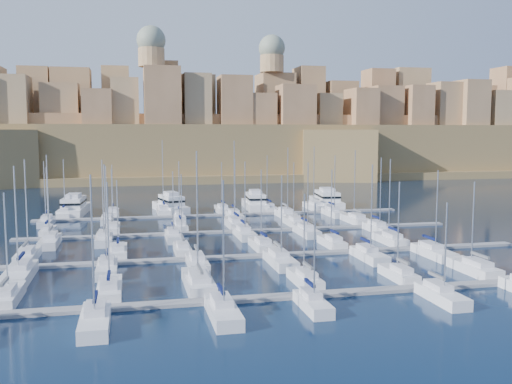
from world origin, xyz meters
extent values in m
plane|color=black|center=(0.00, 0.00, 0.00)|extent=(600.00, 600.00, 0.00)
cube|color=slate|center=(0.00, -34.00, 0.20)|extent=(84.00, 2.00, 0.40)
cube|color=slate|center=(0.00, -12.00, 0.20)|extent=(84.00, 2.00, 0.40)
cube|color=slate|center=(0.00, 10.00, 0.20)|extent=(84.00, 2.00, 0.40)
cube|color=slate|center=(0.00, 32.00, 0.20)|extent=(84.00, 2.00, 0.40)
cube|color=silver|center=(-34.95, -28.68, 0.52)|extent=(2.59, 8.65, 1.63)
cube|color=silver|center=(-34.95, -29.54, 1.68)|extent=(1.82, 3.89, 0.70)
cylinder|color=#9EA0A8|center=(-34.95, -28.24, 6.92)|extent=(0.18, 0.18, 11.18)
cube|color=#595B60|center=(-34.95, -29.97, 2.73)|extent=(0.35, 3.46, 0.35)
cube|color=silver|center=(-23.73, -28.32, 0.53)|extent=(2.81, 9.36, 1.67)
cube|color=silver|center=(-23.73, -29.26, 1.72)|extent=(1.97, 4.21, 0.70)
cylinder|color=#9EA0A8|center=(-23.73, -27.85, 7.41)|extent=(0.18, 0.18, 12.08)
cube|color=#09103B|center=(-23.73, -29.72, 2.77)|extent=(0.35, 3.74, 0.35)
cube|color=silver|center=(-13.09, -27.59, 0.57)|extent=(3.25, 10.83, 1.74)
cube|color=silver|center=(-13.09, -28.67, 1.79)|extent=(2.27, 4.87, 0.70)
cylinder|color=#9EA0A8|center=(-13.09, -27.04, 9.20)|extent=(0.18, 0.18, 15.52)
cube|color=#595B60|center=(-13.09, -29.21, 2.84)|extent=(0.35, 4.33, 0.35)
cube|color=silver|center=(0.30, -28.74, 0.51)|extent=(2.56, 8.52, 1.63)
cube|color=silver|center=(0.30, -29.59, 1.68)|extent=(1.79, 3.83, 0.70)
cylinder|color=#9EA0A8|center=(0.30, -28.31, 6.43)|extent=(0.18, 0.18, 10.21)
cube|color=#595B60|center=(0.30, -30.02, 2.73)|extent=(0.35, 3.41, 0.35)
cube|color=silver|center=(13.05, -29.06, 0.50)|extent=(2.36, 7.88, 1.59)
cube|color=silver|center=(13.05, -29.85, 1.64)|extent=(1.65, 3.55, 0.70)
cylinder|color=#9EA0A8|center=(13.05, -28.67, 7.07)|extent=(0.18, 0.18, 11.55)
cube|color=#595B60|center=(13.05, -30.24, 2.69)|extent=(0.35, 3.15, 0.35)
cube|color=silver|center=(24.62, -28.14, 0.54)|extent=(2.92, 9.73, 1.69)
cube|color=silver|center=(24.62, -29.11, 1.74)|extent=(2.04, 4.38, 0.70)
cylinder|color=#9EA0A8|center=(24.62, -27.65, 6.96)|extent=(0.18, 0.18, 11.15)
cube|color=#595B60|center=(24.62, -29.60, 2.79)|extent=(0.35, 3.89, 0.35)
cube|color=silver|center=(-24.75, -39.74, 0.54)|extent=(2.84, 9.47, 1.67)
cube|color=silver|center=(-24.75, -38.79, 1.72)|extent=(1.99, 4.26, 0.70)
cylinder|color=#9EA0A8|center=(-24.75, -40.21, 8.31)|extent=(0.18, 0.18, 13.87)
cube|color=#09103B|center=(-24.75, -38.31, 2.77)|extent=(0.35, 3.79, 0.35)
cube|color=silver|center=(-11.95, -39.66, 0.53)|extent=(2.79, 9.31, 1.67)
cube|color=silver|center=(-11.95, -38.72, 1.72)|extent=(1.96, 4.19, 0.70)
cylinder|color=#9EA0A8|center=(-11.95, -40.12, 7.92)|extent=(0.18, 0.18, 13.10)
cube|color=#09103B|center=(-11.95, -38.26, 2.77)|extent=(0.35, 3.72, 0.35)
cube|color=silver|center=(-1.96, -38.89, 0.49)|extent=(2.33, 7.78, 1.59)
cube|color=silver|center=(-1.96, -38.11, 1.64)|extent=(1.63, 3.50, 0.70)
cylinder|color=#9EA0A8|center=(-1.96, -39.28, 6.52)|extent=(0.18, 0.18, 10.47)
cube|color=#09103B|center=(-1.96, -37.72, 2.69)|extent=(0.35, 3.11, 0.35)
cube|color=silver|center=(13.35, -39.21, 0.51)|extent=(2.53, 8.43, 1.62)
cube|color=silver|center=(13.35, -38.37, 1.67)|extent=(1.77, 3.79, 0.70)
cylinder|color=#9EA0A8|center=(13.35, -39.64, 6.39)|extent=(0.18, 0.18, 10.14)
cube|color=#595B60|center=(13.35, -37.95, 2.72)|extent=(0.35, 3.37, 0.35)
cube|color=silver|center=(-36.43, -6.33, 0.53)|extent=(2.80, 9.34, 1.67)
cube|color=silver|center=(-36.43, -7.26, 1.72)|extent=(1.96, 4.20, 0.70)
cylinder|color=#9EA0A8|center=(-36.43, -5.86, 8.27)|extent=(0.18, 0.18, 13.80)
cube|color=#595B60|center=(-36.43, -7.73, 2.77)|extent=(0.35, 3.74, 0.35)
cube|color=silver|center=(-23.10, -6.58, 0.52)|extent=(2.65, 8.83, 1.64)
cube|color=silver|center=(-23.10, -7.47, 1.69)|extent=(1.85, 3.97, 0.70)
cylinder|color=#9EA0A8|center=(-23.10, -6.14, 6.59)|extent=(0.18, 0.18, 10.50)
cube|color=#09103B|center=(-23.10, -7.91, 2.74)|extent=(0.35, 3.53, 0.35)
cube|color=silver|center=(-13.20, -6.96, 0.50)|extent=(2.42, 8.08, 1.60)
cube|color=silver|center=(-13.20, -7.77, 1.65)|extent=(1.70, 3.63, 0.70)
cylinder|color=#9EA0A8|center=(-13.20, -6.56, 6.97)|extent=(0.18, 0.18, 11.33)
cube|color=#595B60|center=(-13.20, -8.17, 2.70)|extent=(0.35, 3.23, 0.35)
cube|color=silver|center=(-0.11, -6.40, 0.53)|extent=(2.76, 9.21, 1.66)
cube|color=silver|center=(-0.11, -7.32, 1.71)|extent=(1.93, 4.14, 0.70)
cylinder|color=#9EA0A8|center=(-0.11, -5.93, 7.25)|extent=(0.18, 0.18, 11.78)
cube|color=#09103B|center=(-0.11, -7.78, 2.76)|extent=(0.35, 3.68, 0.35)
cube|color=silver|center=(11.96, -6.74, 0.51)|extent=(2.56, 8.52, 1.63)
cube|color=silver|center=(11.96, -7.59, 1.68)|extent=(1.79, 3.83, 0.70)
cylinder|color=#9EA0A8|center=(11.96, -6.31, 7.16)|extent=(0.18, 0.18, 11.67)
cube|color=#09103B|center=(11.96, -8.02, 2.73)|extent=(0.35, 3.41, 0.35)
cube|color=silver|center=(22.71, -6.38, 0.53)|extent=(2.77, 9.23, 1.66)
cube|color=silver|center=(22.71, -7.31, 1.71)|extent=(1.94, 4.16, 0.70)
cylinder|color=#9EA0A8|center=(22.71, -5.92, 8.01)|extent=(0.18, 0.18, 13.30)
cube|color=#09103B|center=(22.71, -7.77, 2.76)|extent=(0.35, 3.69, 0.35)
cube|color=silver|center=(-35.51, -18.41, 0.57)|extent=(3.25, 10.82, 1.74)
cube|color=silver|center=(-35.51, -17.33, 1.79)|extent=(2.27, 4.87, 0.70)
cylinder|color=#9EA0A8|center=(-35.51, -18.95, 8.21)|extent=(0.18, 0.18, 13.53)
cube|color=#09103B|center=(-35.51, -16.79, 2.84)|extent=(0.35, 4.33, 0.35)
cube|color=silver|center=(-24.41, -17.55, 0.53)|extent=(2.73, 9.11, 1.66)
cube|color=silver|center=(-24.41, -16.64, 1.71)|extent=(1.91, 4.10, 0.70)
cylinder|color=#9EA0A8|center=(-24.41, -18.01, 8.15)|extent=(0.18, 0.18, 13.59)
cube|color=#09103B|center=(-24.41, -16.19, 2.76)|extent=(0.35, 3.64, 0.35)
cube|color=silver|center=(-11.99, -17.31, 0.52)|extent=(2.59, 8.62, 1.63)
cube|color=silver|center=(-11.99, -16.45, 1.68)|extent=(1.81, 3.88, 0.70)
cylinder|color=#9EA0A8|center=(-11.99, -17.74, 7.57)|extent=(0.18, 0.18, 12.48)
cube|color=#595B60|center=(-11.99, -16.02, 2.73)|extent=(0.35, 3.45, 0.35)
cube|color=silver|center=(-0.02, -17.98, 0.55)|extent=(2.99, 9.95, 1.70)
cube|color=silver|center=(-0.02, -16.98, 1.75)|extent=(2.09, 4.48, 0.70)
cylinder|color=#9EA0A8|center=(-0.02, -18.47, 7.26)|extent=(0.18, 0.18, 11.73)
cube|color=#595B60|center=(-0.02, -16.48, 2.80)|extent=(0.35, 3.98, 0.35)
cube|color=silver|center=(13.98, -17.59, 0.53)|extent=(2.75, 9.18, 1.66)
cube|color=silver|center=(13.98, -16.67, 1.71)|extent=(1.93, 4.13, 0.70)
cylinder|color=#9EA0A8|center=(13.98, -18.05, 7.92)|extent=(0.18, 0.18, 13.12)
cube|color=#09103B|center=(13.98, -16.21, 2.76)|extent=(0.35, 3.67, 0.35)
cube|color=silver|center=(24.58, -17.79, 0.54)|extent=(2.88, 9.59, 1.68)
cube|color=silver|center=(24.58, -16.84, 1.73)|extent=(2.01, 4.31, 0.70)
cylinder|color=#9EA0A8|center=(24.58, -18.27, 7.44)|extent=(0.18, 0.18, 12.13)
cube|color=#09103B|center=(24.58, -16.36, 2.78)|extent=(0.35, 3.84, 0.35)
cube|color=silver|center=(-36.27, 14.90, 0.49)|extent=(2.34, 7.79, 1.59)
cube|color=silver|center=(-36.27, 14.12, 1.64)|extent=(1.64, 3.51, 0.70)
cylinder|color=#9EA0A8|center=(-36.27, 15.29, 7.01)|extent=(0.18, 0.18, 11.44)
cube|color=#09103B|center=(-36.27, 13.73, 2.69)|extent=(0.35, 3.12, 0.35)
cube|color=silver|center=(-24.54, 15.44, 0.52)|extent=(2.67, 8.89, 1.64)
cube|color=silver|center=(-24.54, 14.56, 1.69)|extent=(1.87, 4.00, 0.70)
cylinder|color=#9EA0A8|center=(-24.54, 15.89, 6.74)|extent=(0.18, 0.18, 10.80)
cube|color=#595B60|center=(-24.54, 14.11, 2.74)|extent=(0.35, 3.56, 0.35)
cube|color=silver|center=(-11.68, 15.30, 0.51)|extent=(2.58, 8.60, 1.63)
cube|color=silver|center=(-11.68, 14.44, 1.68)|extent=(1.80, 3.87, 0.70)
cylinder|color=#9EA0A8|center=(-11.68, 15.73, 7.42)|extent=(0.18, 0.18, 12.19)
cube|color=#09103B|center=(-11.68, 14.01, 2.73)|extent=(0.35, 3.44, 0.35)
cube|color=silver|center=(-0.42, 16.38, 0.57)|extent=(3.23, 10.75, 1.74)
cube|color=silver|center=(-0.42, 15.30, 1.79)|extent=(2.26, 4.84, 0.70)
cylinder|color=#9EA0A8|center=(-0.42, 16.91, 9.46)|extent=(0.18, 0.18, 16.05)
cube|color=#09103B|center=(-0.42, 14.76, 2.84)|extent=(0.35, 4.30, 0.35)
cube|color=silver|center=(11.84, 15.44, 0.52)|extent=(2.66, 8.88, 1.64)
cube|color=silver|center=(11.84, 14.55, 1.69)|extent=(1.87, 4.00, 0.70)
cylinder|color=#9EA0A8|center=(11.84, 15.89, 7.18)|extent=(0.18, 0.18, 11.67)
cube|color=#595B60|center=(11.84, 14.11, 2.74)|extent=(0.35, 3.55, 0.35)
cube|color=silver|center=(25.46, 15.99, 0.55)|extent=(3.00, 9.98, 1.70)
cube|color=silver|center=(25.46, 14.99, 1.75)|extent=(2.10, 4.49, 0.70)
cylinder|color=#9EA0A8|center=(25.46, 16.49, 8.41)|extent=(0.18, 0.18, 14.02)
cube|color=#595B60|center=(25.46, 14.49, 2.80)|extent=(0.35, 3.99, 0.35)
cube|color=silver|center=(-34.58, 4.19, 0.54)|extent=(2.88, 9.61, 1.68)
cube|color=silver|center=(-34.58, 5.15, 1.73)|extent=(2.02, 4.33, 0.70)
cylinder|color=#9EA0A8|center=(-34.58, 3.71, 8.42)|extent=(0.18, 0.18, 14.08)
cube|color=#595B60|center=(-34.58, 5.64, 2.78)|extent=(0.35, 3.85, 0.35)
cube|color=silver|center=(-25.69, 4.33, 0.53)|extent=(2.80, 9.34, 1.67)
cube|color=silver|center=(-25.69, 5.26, 1.72)|extent=(1.96, 4.20, 0.70)
cylinder|color=#9EA0A8|center=(-25.69, 3.86, 7.96)|extent=(0.18, 0.18, 13.19)
cube|color=#595B60|center=(-25.69, 5.73, 2.77)|extent=(0.35, 3.74, 0.35)
cube|color=silver|center=(-13.74, 4.64, 0.52)|extent=(2.61, 8.71, 1.64)
cube|color=silver|center=(-13.74, 5.51, 1.69)|extent=(1.83, 3.92, 0.70)
cylinder|color=#9EA0A8|center=(-13.74, 4.21, 6.84)|extent=(0.18, 0.18, 11.01)
cube|color=#09103B|center=(-13.74, 5.95, 2.74)|extent=(0.35, 3.49, 0.35)
cube|color=silver|center=(-0.83, 4.34, 0.53)|extent=(2.80, 9.33, 1.67)
cube|color=silver|center=(-0.83, 5.27, 1.72)|extent=(1.96, 4.20, 0.70)
cylinder|color=#9EA0A8|center=(-0.83, 3.87, 7.66)|extent=(0.18, 0.18, 12.59)
cube|color=#09103B|center=(-0.83, 5.74, 2.77)|extent=(0.35, 3.73, 0.35)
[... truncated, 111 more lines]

